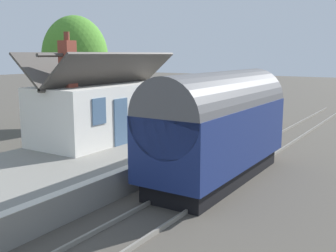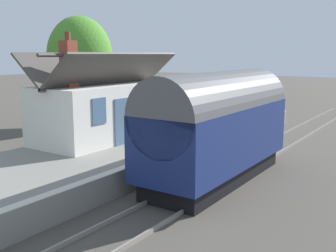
# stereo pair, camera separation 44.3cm
# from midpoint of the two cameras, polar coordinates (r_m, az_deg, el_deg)

# --- Properties ---
(ground_plane) EXTENTS (160.00, 160.00, 0.00)m
(ground_plane) POSITION_cam_midpoint_polar(r_m,az_deg,el_deg) (15.61, 2.29, -8.42)
(ground_plane) COLOR #4C473F
(platform) EXTENTS (32.00, 5.99, 0.95)m
(platform) POSITION_cam_midpoint_polar(r_m,az_deg,el_deg) (17.81, -8.74, -4.59)
(platform) COLOR gray
(platform) RESTS_ON ground
(platform_edge_coping) EXTENTS (32.00, 0.36, 0.02)m
(platform_edge_coping) POSITION_cam_midpoint_polar(r_m,az_deg,el_deg) (15.96, -1.30, -4.42)
(platform_edge_coping) COLOR beige
(platform_edge_coping) RESTS_ON platform
(rail_near) EXTENTS (52.00, 0.08, 0.14)m
(rail_near) POSITION_cam_midpoint_polar(r_m,az_deg,el_deg) (14.85, 7.68, -9.21)
(rail_near) COLOR gray
(rail_near) RESTS_ON ground
(rail_far) EXTENTS (52.00, 0.08, 0.14)m
(rail_far) POSITION_cam_midpoint_polar(r_m,az_deg,el_deg) (15.50, 2.86, -8.29)
(rail_far) COLOR gray
(rail_far) RESTS_ON ground
(train) EXTENTS (8.19, 2.73, 4.32)m
(train) POSITION_cam_midpoint_polar(r_m,az_deg,el_deg) (15.85, 7.82, 0.04)
(train) COLOR black
(train) RESTS_ON ground
(station_building) EXTENTS (7.34, 3.48, 4.96)m
(station_building) POSITION_cam_midpoint_polar(r_m,az_deg,el_deg) (19.45, -8.53, 2.45)
(station_building) COLOR white
(station_building) RESTS_ON platform
(bench_mid_platform) EXTENTS (1.41, 0.48, 0.88)m
(bench_mid_platform) POSITION_cam_midpoint_polar(r_m,az_deg,el_deg) (25.56, 7.67, 2.08)
(bench_mid_platform) COLOR brown
(bench_mid_platform) RESTS_ON platform
(planter_by_door) EXTENTS (1.01, 0.32, 0.59)m
(planter_by_door) POSITION_cam_midpoint_polar(r_m,az_deg,el_deg) (27.04, 6.69, 2.14)
(planter_by_door) COLOR teal
(planter_by_door) RESTS_ON platform
(planter_edge_far) EXTENTS (0.65, 0.65, 0.97)m
(planter_edge_far) POSITION_cam_midpoint_polar(r_m,az_deg,el_deg) (25.69, 5.31, 2.26)
(planter_edge_far) COLOR gray
(planter_edge_far) RESTS_ON platform
(planter_edge_near) EXTENTS (0.43, 0.43, 0.81)m
(planter_edge_near) POSITION_cam_midpoint_polar(r_m,az_deg,el_deg) (24.52, 1.03, 1.71)
(planter_edge_near) COLOR black
(planter_edge_near) RESTS_ON platform
(tree_far_left) EXTENTS (4.36, 4.40, 7.52)m
(tree_far_left) POSITION_cam_midpoint_polar(r_m,az_deg,el_deg) (28.20, -11.95, 9.60)
(tree_far_left) COLOR #4C3828
(tree_far_left) RESTS_ON ground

